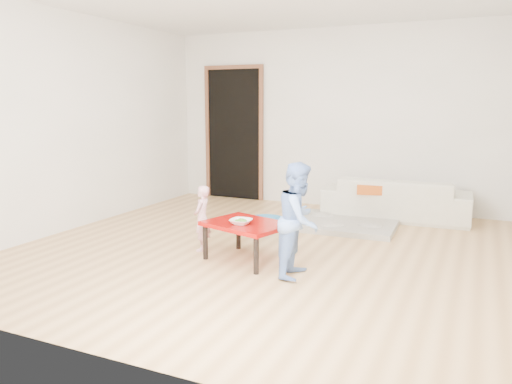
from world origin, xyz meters
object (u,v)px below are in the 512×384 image
Objects in this scene: child_pink at (202,218)px; child_blue at (299,220)px; sofa at (396,198)px; red_table at (247,241)px; basin at (266,223)px; bowl at (241,222)px.

child_blue is at bearing 67.90° from child_pink.
child_pink is at bearing 53.66° from sofa.
red_table is at bearing 65.42° from sofa.
sofa is 2.71m from child_blue.
child_blue is at bearing 79.12° from sofa.
sofa is 2.75× the size of child_pink.
child_blue is 1.78m from basin.
red_table is (-1.03, -2.47, -0.08)m from sofa.
sofa is 1.84× the size of child_blue.
child_blue is (0.61, -0.20, 0.32)m from red_table.
bowl is 0.20× the size of child_blue.
bowl is 1.42m from basin.
child_blue is (1.19, -0.32, 0.17)m from child_pink.
sofa is at bearing 67.78° from bowl.
child_blue reaches higher than red_table.
sofa is at bearing 41.80° from basin.
red_table is at bearing 82.27° from bowl.
red_table is 3.70× the size of bowl.
bowl is at bearing 61.68° from child_pink.
child_blue is 2.43× the size of basin.
red_table is at bearing -75.33° from basin.
sofa is at bearing 138.54° from child_pink.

